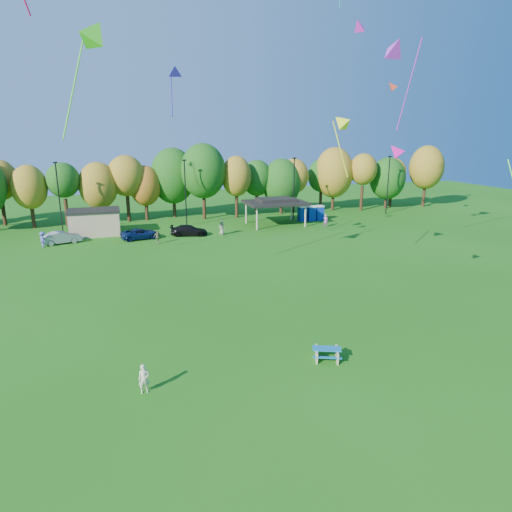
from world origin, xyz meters
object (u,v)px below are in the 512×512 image
object	(u,v)px
porta_potties	(311,213)
car_b	(62,237)
picnic_table	(327,353)
car_c	(140,234)
car_d	(189,230)
kite_flyer	(144,379)

from	to	relation	value
porta_potties	car_b	world-z (taller)	porta_potties
picnic_table	car_c	bearing A→B (deg)	125.75
car_d	car_b	bearing A→B (deg)	102.91
car_b	car_c	xyz separation A→B (m)	(8.95, -0.44, -0.07)
porta_potties	picnic_table	distance (m)	42.95
kite_flyer	car_b	xyz separation A→B (m)	(-6.58, 35.48, -0.04)
kite_flyer	car_b	world-z (taller)	kite_flyer
car_b	car_d	distance (m)	14.93
porta_potties	kite_flyer	world-z (taller)	porta_potties
car_c	kite_flyer	bearing A→B (deg)	165.59
car_b	car_d	size ratio (longest dim) A/B	0.95
kite_flyer	car_c	distance (m)	35.13
kite_flyer	car_c	xyz separation A→B (m)	(2.37, 35.05, -0.10)
kite_flyer	car_b	size ratio (longest dim) A/B	0.35
car_b	car_c	bearing A→B (deg)	-109.02
porta_potties	kite_flyer	xyz separation A→B (m)	(-27.24, -39.75, -0.34)
picnic_table	car_d	bearing A→B (deg)	116.09
car_c	car_b	bearing A→B (deg)	76.68
porta_potties	car_d	bearing A→B (deg)	-166.32
picnic_table	car_b	bearing A→B (deg)	138.54
picnic_table	car_c	size ratio (longest dim) A/B	0.43
picnic_table	car_c	world-z (taller)	car_c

